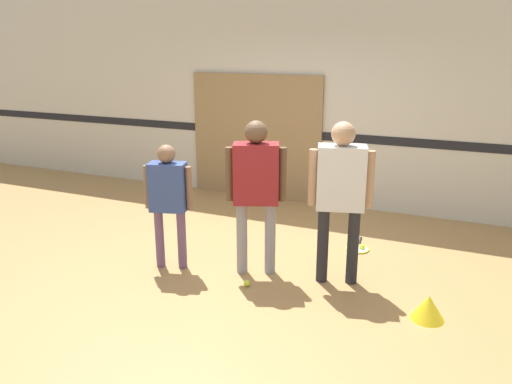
{
  "coord_description": "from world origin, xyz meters",
  "views": [
    {
      "loc": [
        2.07,
        -4.45,
        2.31
      ],
      "look_at": [
        0.17,
        -0.05,
        0.88
      ],
      "focal_mm": 35.0,
      "sensor_mm": 36.0,
      "label": 1
    }
  ],
  "objects_px": {
    "racket_spare_on_floor": "(358,248)",
    "person_student_right": "(341,186)",
    "training_cone": "(428,307)",
    "person_student_left": "(168,193)",
    "tennis_ball_by_spare_racket": "(362,247)",
    "person_instructor": "(256,181)",
    "tennis_ball_near_instructor": "(247,283)"
  },
  "relations": [
    {
      "from": "person_student_left",
      "to": "tennis_ball_near_instructor",
      "type": "bearing_deg",
      "value": -21.73
    },
    {
      "from": "person_student_right",
      "to": "tennis_ball_near_instructor",
      "type": "height_order",
      "value": "person_student_right"
    },
    {
      "from": "racket_spare_on_floor",
      "to": "tennis_ball_by_spare_racket",
      "type": "bearing_deg",
      "value": -95.23
    },
    {
      "from": "tennis_ball_near_instructor",
      "to": "person_instructor",
      "type": "bearing_deg",
      "value": 97.72
    },
    {
      "from": "person_instructor",
      "to": "tennis_ball_near_instructor",
      "type": "height_order",
      "value": "person_instructor"
    },
    {
      "from": "person_student_left",
      "to": "tennis_ball_by_spare_racket",
      "type": "relative_size",
      "value": 20.25
    },
    {
      "from": "person_instructor",
      "to": "person_student_right",
      "type": "relative_size",
      "value": 0.99
    },
    {
      "from": "person_student_left",
      "to": "racket_spare_on_floor",
      "type": "relative_size",
      "value": 2.6
    },
    {
      "from": "racket_spare_on_floor",
      "to": "training_cone",
      "type": "distance_m",
      "value": 1.59
    },
    {
      "from": "tennis_ball_by_spare_racket",
      "to": "tennis_ball_near_instructor",
      "type": "bearing_deg",
      "value": -121.96
    },
    {
      "from": "person_student_left",
      "to": "person_student_right",
      "type": "xyz_separation_m",
      "value": [
        1.71,
        0.36,
        0.18
      ]
    },
    {
      "from": "racket_spare_on_floor",
      "to": "person_instructor",
      "type": "bearing_deg",
      "value": 134.88
    },
    {
      "from": "racket_spare_on_floor",
      "to": "tennis_ball_by_spare_racket",
      "type": "height_order",
      "value": "tennis_ball_by_spare_racket"
    },
    {
      "from": "person_student_left",
      "to": "training_cone",
      "type": "height_order",
      "value": "person_student_left"
    },
    {
      "from": "tennis_ball_by_spare_racket",
      "to": "racket_spare_on_floor",
      "type": "bearing_deg",
      "value": -179.54
    },
    {
      "from": "person_student_right",
      "to": "tennis_ball_near_instructor",
      "type": "relative_size",
      "value": 24.59
    },
    {
      "from": "person_student_right",
      "to": "tennis_ball_by_spare_racket",
      "type": "height_order",
      "value": "person_student_right"
    },
    {
      "from": "person_student_left",
      "to": "racket_spare_on_floor",
      "type": "distance_m",
      "value": 2.31
    },
    {
      "from": "person_student_left",
      "to": "tennis_ball_by_spare_racket",
      "type": "distance_m",
      "value": 2.33
    },
    {
      "from": "training_cone",
      "to": "person_student_right",
      "type": "bearing_deg",
      "value": 156.83
    },
    {
      "from": "person_student_right",
      "to": "training_cone",
      "type": "height_order",
      "value": "person_student_right"
    },
    {
      "from": "person_student_right",
      "to": "training_cone",
      "type": "xyz_separation_m",
      "value": [
        0.92,
        -0.39,
        -0.89
      ]
    },
    {
      "from": "tennis_ball_by_spare_racket",
      "to": "training_cone",
      "type": "bearing_deg",
      "value": -57.15
    },
    {
      "from": "training_cone",
      "to": "tennis_ball_near_instructor",
      "type": "bearing_deg",
      "value": -177.8
    },
    {
      "from": "tennis_ball_near_instructor",
      "to": "person_student_right",
      "type": "bearing_deg",
      "value": 30.26
    },
    {
      "from": "tennis_ball_by_spare_racket",
      "to": "training_cone",
      "type": "xyz_separation_m",
      "value": [
        0.84,
        -1.31,
        0.08
      ]
    },
    {
      "from": "person_instructor",
      "to": "training_cone",
      "type": "xyz_separation_m",
      "value": [
        1.75,
        -0.27,
        -0.88
      ]
    },
    {
      "from": "racket_spare_on_floor",
      "to": "person_student_right",
      "type": "bearing_deg",
      "value": 172.78
    },
    {
      "from": "person_instructor",
      "to": "training_cone",
      "type": "height_order",
      "value": "person_instructor"
    },
    {
      "from": "tennis_ball_near_instructor",
      "to": "tennis_ball_by_spare_racket",
      "type": "height_order",
      "value": "same"
    },
    {
      "from": "person_instructor",
      "to": "tennis_ball_by_spare_racket",
      "type": "distance_m",
      "value": 1.68
    },
    {
      "from": "person_instructor",
      "to": "tennis_ball_by_spare_racket",
      "type": "height_order",
      "value": "person_instructor"
    }
  ]
}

